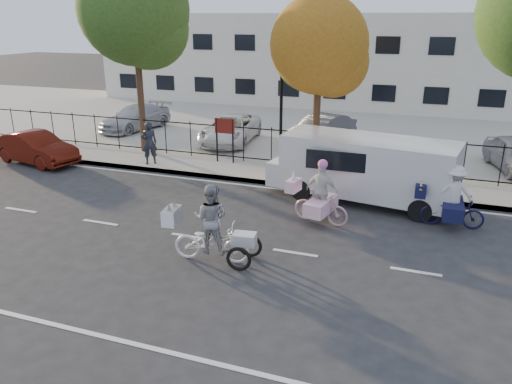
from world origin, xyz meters
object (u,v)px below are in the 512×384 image
at_px(pedestrian, 149,143).
at_px(lot_car_a, 135,118).
at_px(red_sedan, 36,148).
at_px(white_van, 365,167).
at_px(zebra_trike, 212,232).
at_px(lot_car_b, 231,129).
at_px(unicorn_bike, 320,200).
at_px(lot_car_c, 321,130).
at_px(bull_bike, 452,203).
at_px(lamppost, 281,92).

bearing_deg(pedestrian, lot_car_a, -94.17).
height_order(red_sedan, lot_car_a, lot_car_a).
height_order(white_van, lot_car_a, white_van).
distance_m(zebra_trike, red_sedan, 11.93).
xyz_separation_m(zebra_trike, lot_car_b, (-4.10, 11.16, 0.02)).
distance_m(unicorn_bike, pedestrian, 8.46).
height_order(red_sedan, pedestrian, pedestrian).
relative_size(lot_car_b, lot_car_c, 1.14).
xyz_separation_m(white_van, red_sedan, (-13.45, -0.00, -0.53)).
xyz_separation_m(bull_bike, red_sedan, (-16.16, 1.30, -0.09)).
bearing_deg(lot_car_a, red_sedan, -83.98).
bearing_deg(lot_car_c, zebra_trike, -68.05).
distance_m(lot_car_b, lot_car_c, 4.24).
xyz_separation_m(lot_car_a, lot_car_c, (9.89, 0.18, 0.05)).
distance_m(unicorn_bike, white_van, 2.55).
distance_m(red_sedan, lot_car_a, 6.55).
height_order(white_van, lot_car_b, white_van).
bearing_deg(lot_car_a, lamppost, -12.94).
distance_m(unicorn_bike, lot_car_a, 14.82).
distance_m(zebra_trike, bull_bike, 7.08).
height_order(lamppost, white_van, lamppost).
height_order(unicorn_bike, bull_bike, unicorn_bike).
bearing_deg(lot_car_b, white_van, -45.09).
relative_size(zebra_trike, red_sedan, 0.60).
xyz_separation_m(unicorn_bike, bull_bike, (3.63, 1.03, 0.01)).
height_order(zebra_trike, unicorn_bike, zebra_trike).
bearing_deg(lamppost, white_van, -32.85).
relative_size(lamppost, lot_car_b, 0.93).
height_order(zebra_trike, white_van, white_van).
xyz_separation_m(lamppost, bull_bike, (6.27, -3.60, -2.37)).
height_order(lamppost, lot_car_c, lamppost).
bearing_deg(zebra_trike, lot_car_a, 31.91).
relative_size(zebra_trike, white_van, 0.38).
distance_m(white_van, lot_car_b, 8.96).
bearing_deg(lot_car_b, pedestrian, -116.87).
height_order(zebra_trike, lot_car_b, zebra_trike).
xyz_separation_m(unicorn_bike, lot_car_b, (-6.09, 7.89, 0.07)).
bearing_deg(lamppost, lot_car_a, 155.52).
xyz_separation_m(white_van, lot_car_b, (-7.02, 5.56, -0.38)).
bearing_deg(lot_car_a, bull_bike, -15.18).
xyz_separation_m(zebra_trike, lot_car_a, (-9.91, 12.11, -0.00)).
bearing_deg(lot_car_a, white_van, -15.40).
bearing_deg(bull_bike, pedestrian, 76.79).
xyz_separation_m(pedestrian, lot_car_a, (-4.15, 5.45, -0.24)).
bearing_deg(white_van, lamppost, 156.48).
relative_size(white_van, lot_car_c, 1.55).
distance_m(lamppost, red_sedan, 10.45).
bearing_deg(pedestrian, white_van, 131.59).
bearing_deg(lot_car_c, white_van, -44.49).
distance_m(unicorn_bike, bull_bike, 3.78).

